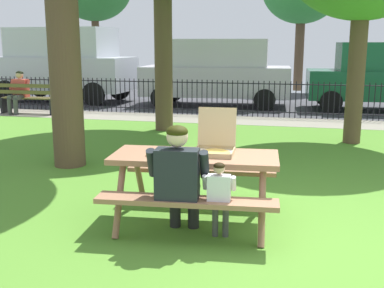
% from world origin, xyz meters
% --- Properties ---
extents(ground, '(28.00, 12.14, 0.02)m').
position_xyz_m(ground, '(0.00, 2.07, -0.01)').
color(ground, '#50882B').
extents(cobblestone_walkway, '(28.00, 1.40, 0.01)m').
position_xyz_m(cobblestone_walkway, '(0.00, 7.44, -0.00)').
color(cobblestone_walkway, gray).
extents(street_asphalt, '(28.00, 6.65, 0.01)m').
position_xyz_m(street_asphalt, '(0.00, 11.46, -0.01)').
color(street_asphalt, '#38383D').
extents(picnic_table_foreground, '(1.91, 1.61, 0.79)m').
position_xyz_m(picnic_table_foreground, '(-1.13, 0.25, 0.60)').
color(picnic_table_foreground, '#996A4D').
rests_on(picnic_table_foreground, ground).
extents(pizza_box_open, '(0.45, 0.49, 0.48)m').
position_xyz_m(pizza_box_open, '(-0.93, 0.37, 0.86)').
color(pizza_box_open, tan).
rests_on(pizza_box_open, picnic_table_foreground).
extents(pizza_slice_on_table, '(0.22, 0.28, 0.02)m').
position_xyz_m(pizza_slice_on_table, '(-1.51, 0.11, 0.78)').
color(pizza_slice_on_table, '#F8D67A').
rests_on(pizza_slice_on_table, picnic_table_foreground).
extents(adult_at_table, '(0.62, 0.61, 1.19)m').
position_xyz_m(adult_at_table, '(-1.18, -0.26, 0.66)').
color(adult_at_table, black).
rests_on(adult_at_table, ground).
extents(child_at_table, '(0.33, 0.33, 0.84)m').
position_xyz_m(child_at_table, '(-0.77, -0.26, 0.51)').
color(child_at_table, '#484848').
rests_on(child_at_table, ground).
extents(iron_fence_streetside, '(23.18, 0.03, 0.97)m').
position_xyz_m(iron_fence_streetside, '(0.00, 8.14, 0.50)').
color(iron_fence_streetside, black).
rests_on(iron_fence_streetside, ground).
extents(park_bench_left, '(1.60, 0.47, 0.85)m').
position_xyz_m(park_bench_left, '(-7.47, 7.30, 0.42)').
color(park_bench_left, brown).
rests_on(park_bench_left, ground).
extents(person_on_park_bench, '(0.62, 0.61, 1.19)m').
position_xyz_m(person_on_park_bench, '(-7.78, 7.32, 0.66)').
color(person_on_park_bench, '#444444').
rests_on(person_on_park_bench, ground).
extents(parked_car_far_left, '(4.79, 2.26, 2.46)m').
position_xyz_m(parked_car_far_left, '(-7.89, 10.21, 1.31)').
color(parked_car_far_left, '#B5B9C4').
rests_on(parked_car_far_left, ground).
extents(parked_car_left, '(4.70, 2.16, 2.08)m').
position_xyz_m(parked_car_left, '(-2.65, 10.21, 1.10)').
color(parked_car_left, '#BCB6C1').
rests_on(parked_car_left, ground).
extents(parked_car_center, '(3.99, 2.00, 1.98)m').
position_xyz_m(parked_car_center, '(2.12, 10.21, 1.01)').
color(parked_car_center, '#165233').
rests_on(parked_car_center, ground).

